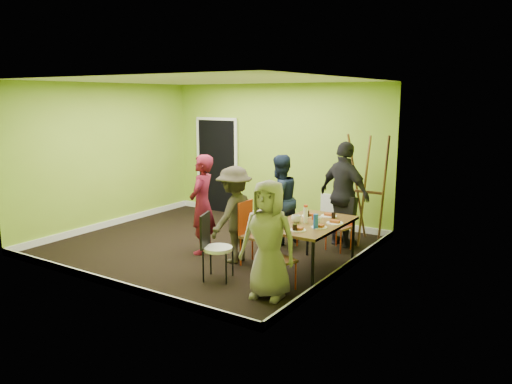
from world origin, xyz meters
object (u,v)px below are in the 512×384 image
at_px(person_front_end, 268,239).
at_px(orange_bottle, 313,217).
at_px(chair_bentwood, 213,243).
at_px(person_left_far, 279,200).
at_px(blue_bottle, 316,221).
at_px(person_back_end, 344,194).
at_px(thermos, 306,215).
at_px(person_left_near, 234,215).
at_px(easel, 368,190).
at_px(chair_front_end, 276,255).
at_px(chair_back_end, 344,212).
at_px(dining_table, 310,226).
at_px(chair_left_far, 279,214).
at_px(chair_left_near, 252,229).
at_px(person_standing, 202,204).

bearing_deg(person_front_end, orange_bottle, 82.15).
distance_m(chair_bentwood, person_front_end, 1.02).
distance_m(person_left_far, person_front_end, 2.40).
relative_size(blue_bottle, person_back_end, 0.11).
relative_size(thermos, person_left_near, 0.16).
xyz_separation_m(easel, orange_bottle, (-0.19, -1.75, -0.15)).
xyz_separation_m(person_left_near, person_back_end, (1.09, 1.70, 0.15)).
bearing_deg(easel, chair_bentwood, -111.68).
bearing_deg(person_front_end, easel, 78.23).
bearing_deg(person_left_near, easel, 148.52).
bearing_deg(person_front_end, chair_front_end, 88.86).
xyz_separation_m(chair_back_end, person_left_near, (-1.16, -1.58, 0.12)).
bearing_deg(chair_bentwood, dining_table, 114.30).
distance_m(chair_left_far, person_front_end, 2.14).
bearing_deg(chair_left_near, person_back_end, 152.11).
bearing_deg(person_left_near, person_left_far, 176.94).
bearing_deg(person_left_far, chair_left_far, 49.90).
bearing_deg(person_left_near, person_front_end, 53.26).
distance_m(thermos, person_left_near, 1.17).
bearing_deg(chair_left_far, person_standing, -59.07).
distance_m(blue_bottle, person_left_far, 1.87).
distance_m(person_standing, person_back_end, 2.42).
bearing_deg(easel, blue_bottle, -88.17).
xyz_separation_m(chair_left_far, chair_back_end, (0.93, 0.58, 0.04)).
bearing_deg(person_back_end, person_left_near, 77.86).
distance_m(chair_left_far, person_standing, 1.32).
distance_m(chair_back_end, blue_bottle, 1.68).
distance_m(person_left_far, person_left_near, 1.24).
relative_size(easel, person_standing, 1.18).
relative_size(easel, blue_bottle, 9.27).
height_order(chair_back_end, blue_bottle, blue_bottle).
xyz_separation_m(chair_back_end, blue_bottle, (0.27, -1.65, 0.22)).
xyz_separation_m(orange_bottle, person_left_far, (-1.07, 0.86, -0.01)).
relative_size(easel, orange_bottle, 22.77).
bearing_deg(chair_front_end, person_left_far, 138.97).
relative_size(thermos, person_back_end, 0.13).
bearing_deg(chair_back_end, chair_bentwood, 79.49).
relative_size(easel, person_left_near, 1.27).
bearing_deg(person_standing, chair_back_end, 113.08).
bearing_deg(person_left_near, chair_back_end, 144.75).
height_order(chair_bentwood, person_front_end, person_front_end).
relative_size(person_left_near, person_back_end, 0.83).
relative_size(chair_back_end, easel, 0.47).
bearing_deg(dining_table, person_left_near, -170.76).
bearing_deg(chair_bentwood, chair_back_end, 138.02).
bearing_deg(thermos, person_back_end, 92.42).
distance_m(dining_table, chair_left_near, 0.95).
relative_size(dining_table, blue_bottle, 7.26).
relative_size(chair_left_near, chair_bentwood, 1.03).
bearing_deg(person_back_end, orange_bottle, 113.58).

